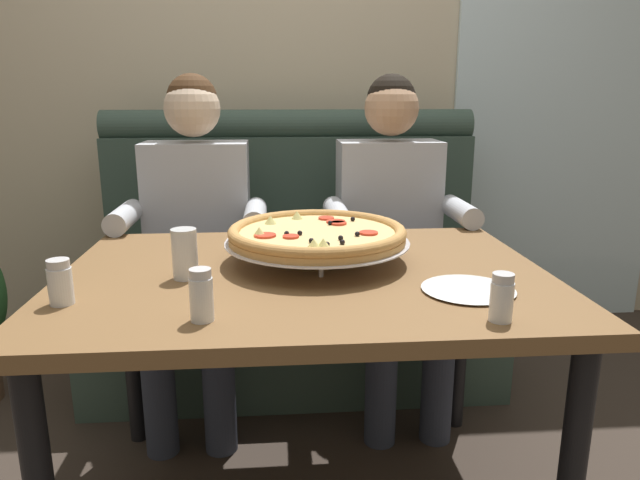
% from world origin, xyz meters
% --- Properties ---
extents(back_wall_with_window, '(6.00, 0.12, 2.80)m').
position_xyz_m(back_wall_with_window, '(0.00, 1.51, 1.40)').
color(back_wall_with_window, beige).
rests_on(back_wall_with_window, ground_plane).
extents(window_panel, '(1.10, 0.02, 2.80)m').
position_xyz_m(window_panel, '(1.39, 1.43, 1.40)').
color(window_panel, white).
rests_on(window_panel, ground_plane).
extents(booth_bench, '(1.68, 0.78, 1.13)m').
position_xyz_m(booth_bench, '(0.00, 0.94, 0.40)').
color(booth_bench, '#384C42').
rests_on(booth_bench, ground_plane).
extents(dining_table, '(1.30, 0.94, 0.74)m').
position_xyz_m(dining_table, '(0.00, 0.00, 0.65)').
color(dining_table, brown).
rests_on(dining_table, ground_plane).
extents(diner_left, '(0.54, 0.64, 1.27)m').
position_xyz_m(diner_left, '(-0.38, 0.67, 0.71)').
color(diner_left, '#2D3342').
rests_on(diner_left, ground_plane).
extents(diner_right, '(0.54, 0.64, 1.27)m').
position_xyz_m(diner_right, '(0.38, 0.67, 0.71)').
color(diner_right, '#2D3342').
rests_on(diner_right, ground_plane).
extents(pizza, '(0.52, 0.52, 0.11)m').
position_xyz_m(pizza, '(0.04, 0.08, 0.82)').
color(pizza, silver).
rests_on(pizza, dining_table).
extents(shaker_oregano, '(0.05, 0.05, 0.10)m').
position_xyz_m(shaker_oregano, '(0.39, -0.38, 0.78)').
color(shaker_oregano, white).
rests_on(shaker_oregano, dining_table).
extents(shaker_pepper_flakes, '(0.05, 0.05, 0.11)m').
position_xyz_m(shaker_pepper_flakes, '(-0.23, -0.33, 0.79)').
color(shaker_pepper_flakes, white).
rests_on(shaker_pepper_flakes, dining_table).
extents(shaker_parmesan, '(0.05, 0.05, 0.10)m').
position_xyz_m(shaker_parmesan, '(-0.56, -0.20, 0.78)').
color(shaker_parmesan, white).
rests_on(shaker_parmesan, dining_table).
extents(plate_near_left, '(0.23, 0.23, 0.02)m').
position_xyz_m(plate_near_left, '(0.38, -0.19, 0.75)').
color(plate_near_left, white).
rests_on(plate_near_left, dining_table).
extents(drinking_glass, '(0.07, 0.07, 0.13)m').
position_xyz_m(drinking_glass, '(-0.31, -0.03, 0.80)').
color(drinking_glass, silver).
rests_on(drinking_glass, dining_table).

